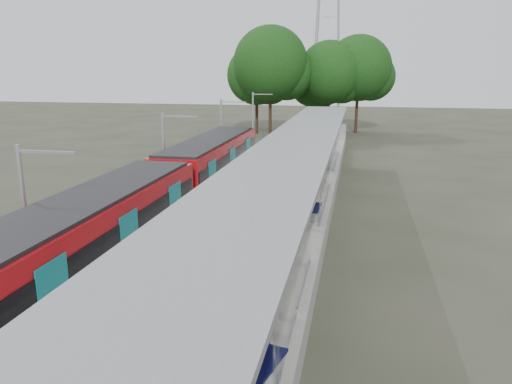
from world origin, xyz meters
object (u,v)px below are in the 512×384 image
train (169,192)px  bench_far (322,160)px  bench_mid (312,205)px  info_pillar_near (265,301)px  litter_bin (257,247)px  info_pillar_far (319,167)px  bench_near (258,362)px

train → bench_far: (6.34, 12.55, -0.51)m
train → bench_mid: (6.77, 0.51, -0.44)m
train → bench_mid: bearing=4.3°
info_pillar_near → train: bearing=100.1°
litter_bin → train: bearing=136.8°
train → litter_bin: bearing=-43.2°
train → info_pillar_far: train is taller
info_pillar_near → bench_mid: bearing=65.5°
bench_far → info_pillar_far: info_pillar_far is taller
bench_near → info_pillar_near: (-0.28, 2.35, 0.25)m
info_pillar_far → litter_bin: (-1.16, -13.31, -0.39)m
train → bench_far: size_ratio=17.69×
info_pillar_far → info_pillar_near: bearing=-74.3°
train → bench_mid: 6.80m
bench_mid → litter_bin: bearing=-102.5°
info_pillar_near → bench_near: bearing=-106.2°
bench_mid → info_pillar_far: bearing=94.9°
info_pillar_near → litter_bin: bearing=80.5°
bench_far → info_pillar_near: info_pillar_near is taller
train → bench_mid: train is taller
bench_far → litter_bin: (-1.05, -17.53, -0.06)m
info_pillar_far → train: bearing=-112.1°
train → bench_near: train is taller
info_pillar_far → bench_mid: bearing=-72.1°
bench_near → litter_bin: (-1.47, 7.34, -0.14)m
info_pillar_near → litter_bin: 5.15m
bench_mid → info_pillar_far: (-0.32, 7.82, 0.25)m
info_pillar_near → info_pillar_far: (-0.04, 18.30, -0.00)m
bench_mid → bench_far: bearing=94.6°
train → litter_bin: size_ratio=29.12×
info_pillar_near → litter_bin: info_pillar_near is taller
bench_near → bench_mid: bench_near is taller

